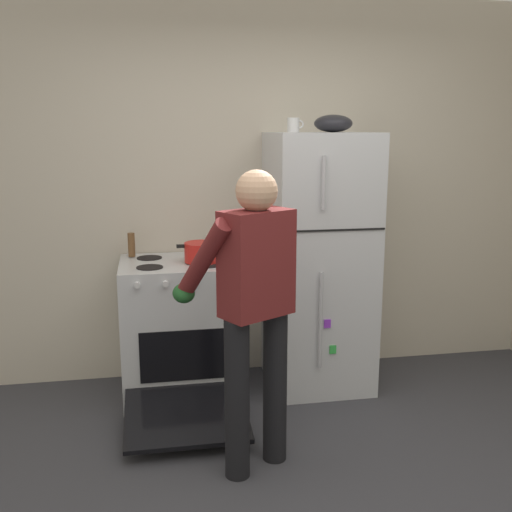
# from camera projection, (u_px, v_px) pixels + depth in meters

# --- Properties ---
(kitchen_wall_back) EXTENTS (6.00, 0.10, 2.70)m
(kitchen_wall_back) POSITION_uv_depth(u_px,v_px,m) (254.00, 191.00, 4.34)
(kitchen_wall_back) COLOR beige
(kitchen_wall_back) RESTS_ON ground
(refrigerator) EXTENTS (0.68, 0.72, 1.77)m
(refrigerator) POSITION_uv_depth(u_px,v_px,m) (318.00, 262.00, 4.14)
(refrigerator) COLOR silver
(refrigerator) RESTS_ON ground
(stove_range) EXTENTS (0.76, 1.23, 0.93)m
(stove_range) POSITION_uv_depth(u_px,v_px,m) (179.00, 330.00, 4.04)
(stove_range) COLOR silver
(stove_range) RESTS_ON ground
(person_cook) EXTENTS (0.65, 0.69, 1.60)m
(person_cook) POSITION_uv_depth(u_px,v_px,m) (252.00, 296.00, 3.06)
(person_cook) COLOR black
(person_cook) RESTS_ON ground
(red_pot) EXTENTS (0.33, 0.23, 0.13)m
(red_pot) POSITION_uv_depth(u_px,v_px,m) (202.00, 252.00, 3.92)
(red_pot) COLOR red
(red_pot) RESTS_ON stove_range
(coffee_mug) EXTENTS (0.11, 0.08, 0.10)m
(coffee_mug) POSITION_uv_depth(u_px,v_px,m) (294.00, 125.00, 3.96)
(coffee_mug) COLOR silver
(coffee_mug) RESTS_ON refrigerator
(pepper_mill) EXTENTS (0.05, 0.05, 0.16)m
(pepper_mill) POSITION_uv_depth(u_px,v_px,m) (131.00, 245.00, 4.08)
(pepper_mill) COLOR brown
(pepper_mill) RESTS_ON stove_range
(mixing_bowl) EXTENTS (0.26, 0.26, 0.11)m
(mixing_bowl) POSITION_uv_depth(u_px,v_px,m) (333.00, 123.00, 3.95)
(mixing_bowl) COLOR black
(mixing_bowl) RESTS_ON refrigerator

